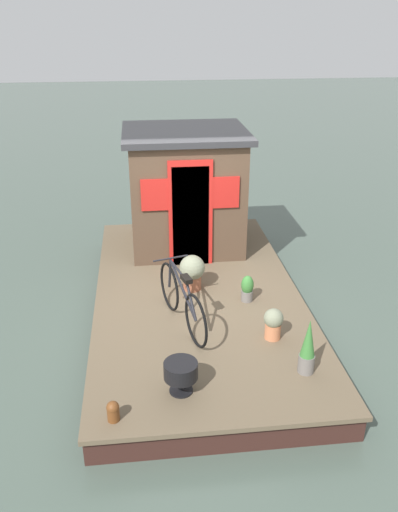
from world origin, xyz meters
The scene contains 10 objects.
ground_plane centered at (0.00, 0.00, 0.00)m, with size 60.00×60.00×0.00m, color #47564C.
houseboat_deck centered at (0.00, 0.00, 0.20)m, with size 5.91×3.09×0.39m.
houseboat_cabin centered at (1.84, 0.00, 1.44)m, with size 1.89×2.11×2.09m.
bicycle centered at (-0.91, 0.31, 0.78)m, with size 1.64×0.61×0.84m.
potted_plant_rosemary centered at (-0.35, -0.70, 0.59)m, with size 0.18×0.18×0.41m.
potted_plant_lavender centered at (-2.10, -1.06, 0.73)m, with size 0.20×0.20×0.72m.
potted_plant_geranium centered at (0.11, 0.07, 0.70)m, with size 0.39×0.39×0.56m.
potted_plant_ivy centered at (-1.36, -0.84, 0.62)m, with size 0.26×0.26×0.43m.
charcoal_grill centered at (-2.29, 0.45, 0.66)m, with size 0.39×0.39×0.39m.
mooring_bollard centered at (-2.67, 1.19, 0.51)m, with size 0.14×0.14×0.23m.
Camera 1 is at (-7.08, 0.80, 4.32)m, focal length 37.20 mm.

